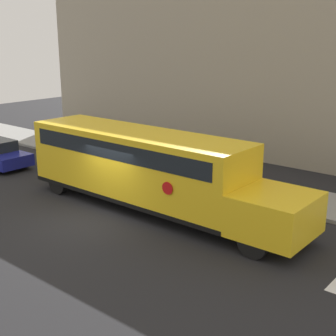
# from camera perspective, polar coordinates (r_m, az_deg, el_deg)

# --- Properties ---
(ground_plane) EXTENTS (60.00, 60.00, 0.00)m
(ground_plane) POSITION_cam_1_polar(r_m,az_deg,el_deg) (17.57, -8.60, -6.07)
(ground_plane) COLOR black
(sidewalk_strip) EXTENTS (44.00, 3.00, 0.15)m
(sidewalk_strip) POSITION_cam_1_polar(r_m,az_deg,el_deg) (22.13, 3.98, -1.09)
(sidewalk_strip) COLOR gray
(sidewalk_strip) RESTS_ON ground
(building_backdrop) EXTENTS (32.00, 4.00, 9.23)m
(building_backdrop) POSITION_cam_1_polar(r_m,az_deg,el_deg) (26.80, 12.50, 11.43)
(building_backdrop) COLOR #9E937F
(building_backdrop) RESTS_ON ground
(school_bus) EXTENTS (11.89, 2.57, 2.99)m
(school_bus) POSITION_cam_1_polar(r_m,az_deg,el_deg) (17.81, -2.58, 0.23)
(school_bus) COLOR yellow
(school_bus) RESTS_ON ground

